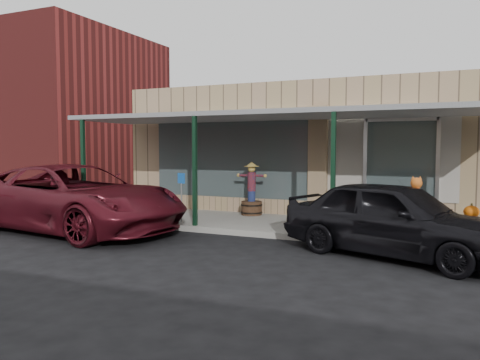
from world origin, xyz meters
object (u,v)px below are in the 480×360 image
at_px(barrel_scarecrow, 252,197).
at_px(car_maroon, 74,198).
at_px(barrel_pumpkin, 471,225).
at_px(handicap_sign, 181,191).
at_px(parked_sedan, 395,218).

xyz_separation_m(barrel_scarecrow, car_maroon, (-3.51, -3.63, 0.18)).
relative_size(barrel_scarecrow, barrel_pumpkin, 2.12).
height_order(handicap_sign, parked_sedan, parked_sedan).
height_order(barrel_scarecrow, car_maroon, barrel_scarecrow).
xyz_separation_m(barrel_pumpkin, parked_sedan, (-1.47, -2.15, 0.35)).
height_order(barrel_scarecrow, handicap_sign, barrel_scarecrow).
bearing_deg(barrel_scarecrow, parked_sedan, -40.82).
relative_size(barrel_pumpkin, handicap_sign, 0.56).
height_order(parked_sedan, car_maroon, car_maroon).
bearing_deg(barrel_pumpkin, barrel_scarecrow, 169.28).
relative_size(barrel_pumpkin, parked_sedan, 0.16).
bearing_deg(car_maroon, handicap_sign, -50.06).
bearing_deg(parked_sedan, barrel_scarecrow, 73.38).
bearing_deg(barrel_pumpkin, car_maroon, -165.07).
bearing_deg(handicap_sign, barrel_pumpkin, 27.03).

